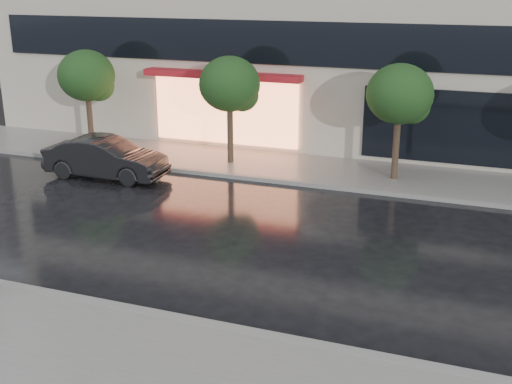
% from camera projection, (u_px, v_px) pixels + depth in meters
% --- Properties ---
extents(ground, '(120.00, 120.00, 0.00)m').
position_uv_depth(ground, '(183.00, 297.00, 13.90)').
color(ground, black).
rests_on(ground, ground).
extents(sidewalk_near, '(60.00, 4.50, 0.12)m').
position_uv_depth(sidewalk_near, '(99.00, 378.00, 10.99)').
color(sidewalk_near, slate).
rests_on(sidewalk_near, ground).
extents(sidewalk_far, '(60.00, 3.50, 0.12)m').
position_uv_depth(sidewalk_far, '(310.00, 169.00, 23.01)').
color(sidewalk_far, slate).
rests_on(sidewalk_far, ground).
extents(curb_near, '(60.00, 0.25, 0.14)m').
position_uv_depth(curb_near, '(161.00, 316.00, 12.99)').
color(curb_near, gray).
rests_on(curb_near, ground).
extents(curb_far, '(60.00, 0.25, 0.14)m').
position_uv_depth(curb_far, '(296.00, 183.00, 21.45)').
color(curb_far, gray).
rests_on(curb_far, ground).
extents(tree_far_west, '(2.20, 2.20, 3.99)m').
position_uv_depth(tree_far_west, '(88.00, 78.00, 24.83)').
color(tree_far_west, '#33261C').
rests_on(tree_far_west, ground).
extents(tree_mid_west, '(2.20, 2.20, 3.99)m').
position_uv_depth(tree_mid_west, '(231.00, 86.00, 22.87)').
color(tree_mid_west, '#33261C').
rests_on(tree_mid_west, ground).
extents(tree_mid_east, '(2.20, 2.20, 3.99)m').
position_uv_depth(tree_mid_east, '(402.00, 96.00, 20.90)').
color(tree_mid_east, '#33261C').
rests_on(tree_mid_east, ground).
extents(parked_car, '(4.31, 1.58, 1.41)m').
position_uv_depth(parked_car, '(106.00, 158.00, 22.04)').
color(parked_car, black).
rests_on(parked_car, ground).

